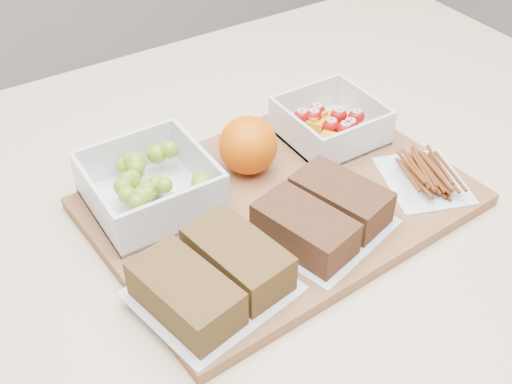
% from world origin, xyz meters
% --- Properties ---
extents(cutting_board, '(0.44, 0.33, 0.02)m').
position_xyz_m(cutting_board, '(0.02, 0.00, 0.91)').
color(cutting_board, brown).
rests_on(cutting_board, counter).
extents(grape_container, '(0.13, 0.13, 0.06)m').
position_xyz_m(grape_container, '(-0.11, 0.08, 0.94)').
color(grape_container, silver).
rests_on(grape_container, cutting_board).
extents(fruit_container, '(0.12, 0.12, 0.05)m').
position_xyz_m(fruit_container, '(0.14, 0.07, 0.94)').
color(fruit_container, silver).
rests_on(fruit_container, cutting_board).
extents(orange, '(0.07, 0.07, 0.07)m').
position_xyz_m(orange, '(0.02, 0.07, 0.95)').
color(orange, '#DE5B05').
rests_on(orange, cutting_board).
extents(sandwich_bag_left, '(0.17, 0.15, 0.04)m').
position_xyz_m(sandwich_bag_left, '(-0.12, -0.08, 0.94)').
color(sandwich_bag_left, silver).
rests_on(sandwich_bag_left, cutting_board).
extents(sandwich_bag_center, '(0.17, 0.16, 0.04)m').
position_xyz_m(sandwich_bag_center, '(0.03, -0.07, 0.94)').
color(sandwich_bag_center, silver).
rests_on(sandwich_bag_center, cutting_board).
extents(pretzel_bag, '(0.12, 0.14, 0.03)m').
position_xyz_m(pretzel_bag, '(0.18, -0.06, 0.93)').
color(pretzel_bag, silver).
rests_on(pretzel_bag, cutting_board).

